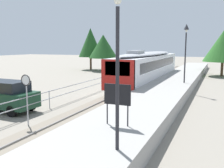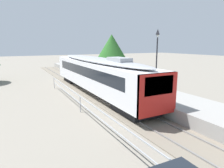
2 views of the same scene
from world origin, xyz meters
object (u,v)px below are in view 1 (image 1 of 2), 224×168
object	(u,v)px
platform_notice_board	(117,96)
commuter_train	(148,65)
speed_limit_sign	(26,87)
platform_lamp_near_end	(118,36)
parked_suv_dark_green	(4,95)
platform_lamp_mid_platform	(186,42)

from	to	relation	value
platform_notice_board	commuter_train	bearing A→B (deg)	101.02
platform_notice_board	speed_limit_sign	xyz separation A→B (m)	(-5.51, 0.59, -0.06)
commuter_train	speed_limit_sign	xyz separation A→B (m)	(-2.03, -17.27, -0.02)
platform_lamp_near_end	parked_suv_dark_green	size ratio (longest dim) A/B	1.15
parked_suv_dark_green	platform_lamp_near_end	bearing A→B (deg)	-25.84
commuter_train	platform_lamp_mid_platform	world-z (taller)	platform_lamp_mid_platform
platform_lamp_mid_platform	parked_suv_dark_green	world-z (taller)	platform_lamp_mid_platform
speed_limit_sign	platform_notice_board	bearing A→B (deg)	-6.08
commuter_train	platform_notice_board	distance (m)	18.19
platform_notice_board	speed_limit_sign	bearing A→B (deg)	173.92
parked_suv_dark_green	platform_lamp_mid_platform	bearing A→B (deg)	49.56
commuter_train	platform_lamp_mid_platform	bearing A→B (deg)	-39.76
parked_suv_dark_green	commuter_train	bearing A→B (deg)	70.27
platform_lamp_near_end	parked_suv_dark_green	xyz separation A→B (m)	(-10.01, 4.85, -3.56)
platform_lamp_near_end	speed_limit_sign	world-z (taller)	platform_lamp_near_end
parked_suv_dark_green	platform_notice_board	bearing A→B (deg)	-14.87
platform_notice_board	platform_lamp_near_end	bearing A→B (deg)	-68.07
platform_notice_board	speed_limit_sign	distance (m)	5.54
commuter_train	platform_notice_board	xyz separation A→B (m)	(3.48, -17.86, 0.04)
platform_notice_board	parked_suv_dark_green	world-z (taller)	platform_notice_board
platform_lamp_near_end	platform_lamp_mid_platform	xyz separation A→B (m)	(0.00, 16.60, 0.00)
platform_lamp_near_end	speed_limit_sign	distance (m)	7.60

